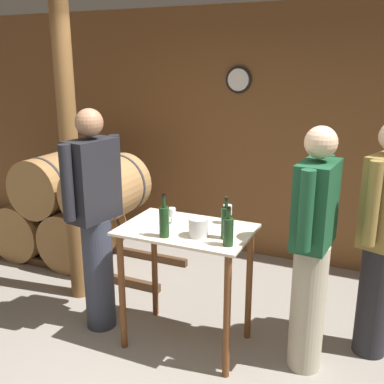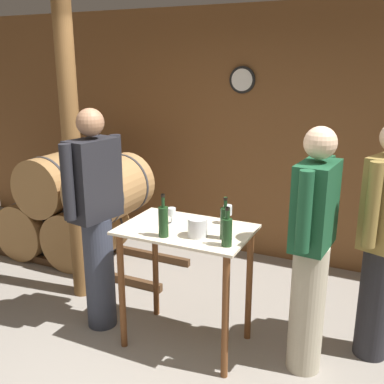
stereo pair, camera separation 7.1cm
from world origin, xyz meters
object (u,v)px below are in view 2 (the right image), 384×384
Objects in this scene: wooden_post at (72,154)px; ice_bucket at (197,227)px; wine_bottle_left at (225,222)px; wine_glass_near_left at (172,212)px; person_visitor_bearded at (383,239)px; person_visitor_with_scarf at (96,216)px; person_host at (312,249)px; wine_bottle_far_left at (163,221)px; wine_bottle_center at (227,231)px; wine_glass_near_center at (228,211)px.

wooden_post is 19.87× the size of ice_bucket.
wine_bottle_left reaches higher than wine_glass_near_left.
wine_bottle_left is (1.57, -0.34, -0.27)m from wooden_post.
person_visitor_bearded is (0.99, 0.52, -0.14)m from wine_bottle_left.
wine_glass_near_left is at bearing -12.04° from wooden_post.
wine_glass_near_left is (1.10, -0.23, -0.30)m from wooden_post.
person_visitor_with_scarf is (-0.61, -0.12, -0.09)m from wine_glass_near_left.
wooden_post is at bearing -175.96° from person_visitor_bearded.
wooden_post reaches higher than person_host.
person_host is at bearing 17.00° from wine_bottle_far_left.
person_visitor_with_scarf is at bearing -165.63° from person_visitor_bearded.
person_host reaches higher than wine_glass_near_left.
wooden_post is 1.71m from wine_bottle_center.
wine_glass_near_left is 0.32m from ice_bucket.
wine_bottle_far_left is 0.24m from ice_bucket.
wine_glass_near_left is 0.91× the size of ice_bucket.
wine_bottle_left is at bearing 13.33° from ice_bucket.
wine_glass_near_left is at bearing -164.12° from person_visitor_bearded.
person_visitor_with_scarf is (-0.89, 0.04, -0.07)m from ice_bucket.
person_visitor_with_scarf is at bearing 168.62° from wine_bottle_far_left.
person_visitor_with_scarf is at bearing -174.51° from person_host.
wine_glass_near_center is (0.31, 0.43, -0.01)m from wine_bottle_far_left.
person_host is at bearing 2.38° from wine_glass_near_left.
wine_bottle_left is at bearing 0.39° from person_visitor_with_scarf.
wine_glass_near_center is 0.08× the size of person_visitor_bearded.
wine_bottle_center is at bearing -152.70° from person_host.
person_visitor_with_scarf is 2.14m from person_visitor_bearded.
wine_bottle_far_left is 1.55m from person_visitor_bearded.
wine_bottle_left is 1.11× the size of wine_bottle_center.
wine_bottle_center is 1.13m from person_visitor_bearded.
wooden_post is 1.50× the size of person_visitor_with_scarf.
wooden_post is 1.16m from wine_glass_near_left.
wooden_post is at bearing 167.96° from wine_glass_near_left.
wooden_post is 1.30m from wine_bottle_far_left.
ice_bucket is at bearing -154.25° from person_visitor_bearded.
wine_bottle_far_left is at bearing -11.38° from person_visitor_with_scarf.
wine_bottle_left is 0.61m from person_host.
wine_bottle_left is at bearing -12.93° from wine_glass_near_left.
wooden_post is at bearing 157.40° from wine_bottle_far_left.
ice_bucket is at bearing -2.36° from person_visitor_with_scarf.
wooden_post reaches higher than wine_bottle_far_left.
person_host reaches higher than wine_bottle_center.
wine_bottle_far_left is 0.42m from wine_bottle_left.
wine_glass_near_left is 0.07× the size of person_visitor_with_scarf.
wine_bottle_left is 0.13m from wine_bottle_center.
wooden_post is 1.54× the size of person_visitor_bearded.
wine_glass_near_center is at bearing 107.45° from wine_bottle_left.
wine_bottle_center is (0.46, 0.03, -0.01)m from wine_bottle_far_left.
wine_bottle_far_left is at bearing -125.78° from wine_glass_near_center.
wine_glass_near_center is at bearing -167.59° from person_visitor_bearded.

